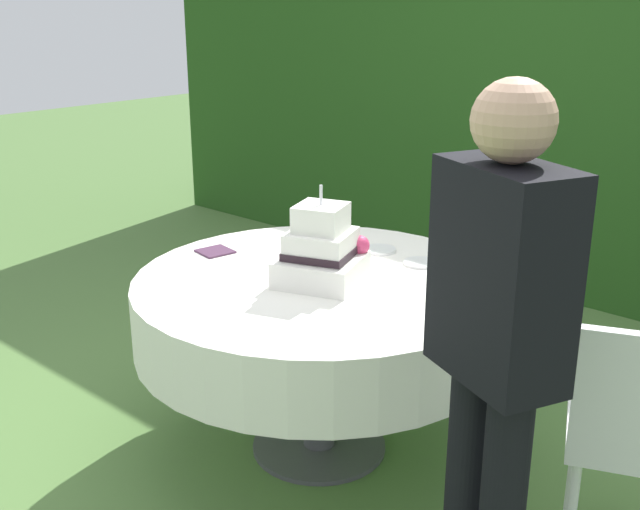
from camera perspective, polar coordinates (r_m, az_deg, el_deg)
ground_plane at (r=3.29m, az=-0.07°, el=-13.98°), size 20.00×20.00×0.00m
foliage_hedge at (r=4.96m, az=20.00°, el=12.41°), size 6.85×0.64×2.66m
cake_table at (r=3.01m, az=-0.07°, el=-4.10°), size 1.43×1.43×0.75m
wedding_cake at (r=2.87m, az=0.14°, el=0.19°), size 0.38×0.38×0.38m
serving_plate_near at (r=3.13m, az=7.44°, el=-0.57°), size 0.14×0.14×0.01m
serving_plate_far at (r=3.27m, az=4.42°, el=0.39°), size 0.14×0.14×0.01m
serving_plate_left at (r=3.24m, az=1.65°, el=0.25°), size 0.11×0.11×0.01m
napkin_stack at (r=3.28m, az=-7.75°, el=0.27°), size 0.15×0.15×0.01m
garden_chair at (r=2.55m, az=22.42°, el=-11.79°), size 0.52×0.52×0.89m
standing_person at (r=2.01m, az=12.85°, el=-6.67°), size 0.41×0.33×1.60m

